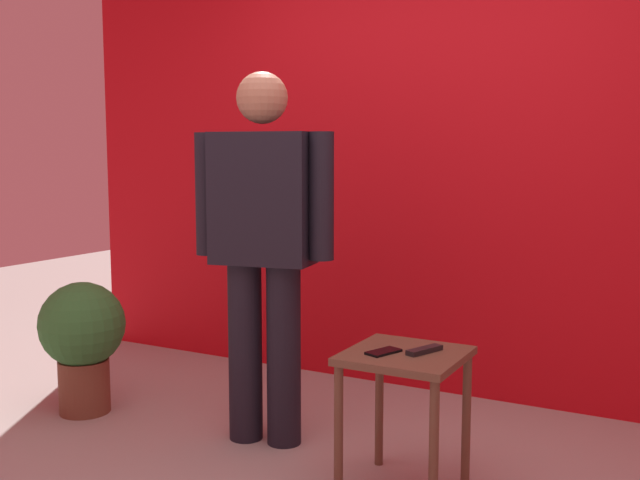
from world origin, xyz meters
The scene contains 6 objects.
back_wall_red centered at (0.00, 1.67, 1.43)m, with size 4.86×0.12×2.87m, color red.
standing_person centered at (-0.44, 0.53, 0.96)m, with size 0.68×0.31×1.71m.
side_table centered at (0.34, 0.35, 0.47)m, with size 0.45×0.45×0.57m.
cell_phone centered at (0.27, 0.29, 0.58)m, with size 0.07×0.14×0.01m, color black.
tv_remote centered at (0.41, 0.38, 0.58)m, with size 0.04×0.17×0.02m, color black.
potted_plant centered at (-1.47, 0.41, 0.41)m, with size 0.44×0.44×0.69m.
Camera 1 is at (1.41, -2.33, 1.36)m, focal length 42.04 mm.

